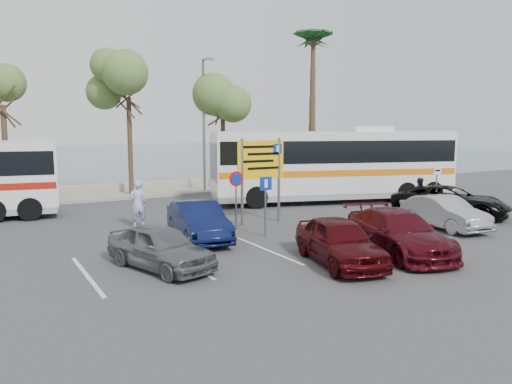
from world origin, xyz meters
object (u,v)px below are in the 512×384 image
street_lamp_right (204,118)px  suv_black (450,201)px  car_silver_b (444,212)px  car_silver_a (160,247)px  direction_sign (261,166)px  car_red (339,241)px  car_blue (198,221)px  car_maroon (398,233)px  pedestrian_near (138,204)px  coach_bus_right (333,167)px  pedestrian_far (419,193)px

street_lamp_right → suv_black: size_ratio=1.58×
car_silver_b → car_silver_a: bearing=-172.7°
direction_sign → car_red: bearing=-100.2°
car_silver_a → car_blue: (2.40, 2.83, 0.05)m
car_maroon → car_silver_b: 5.06m
street_lamp_right → car_blue: 13.82m
car_red → pedestrian_near: pedestrian_near is taller
pedestrian_near → street_lamp_right: bearing=-128.3°
car_maroon → car_blue: bearing=148.3°
car_silver_a → car_blue: size_ratio=0.89×
coach_bus_right → suv_black: 6.63m
coach_bus_right → car_maroon: size_ratio=2.79×
suv_black → pedestrian_near: bearing=130.6°
street_lamp_right → car_silver_b: street_lamp_right is taller
car_red → pedestrian_near: (-3.57, 8.50, 0.27)m
car_silver_a → car_silver_b: bearing=-18.0°
suv_black → pedestrian_far: 2.25m
coach_bus_right → direction_sign: bearing=-153.0°
car_silver_a → pedestrian_far: pedestrian_far is taller
street_lamp_right → direction_sign: 10.73m
street_lamp_right → coach_bus_right: size_ratio=0.60×
street_lamp_right → car_red: street_lamp_right is taller
car_maroon → suv_black: 7.95m
car_blue → car_silver_a: bearing=-122.0°
pedestrian_far → car_silver_a: bearing=75.9°
car_red → coach_bus_right: bearing=67.4°
direction_sign → pedestrian_near: direction_sign is taller
car_silver_b → car_blue: bearing=170.5°
direction_sign → car_silver_a: direction_sign is taller
car_red → direction_sign: bearing=94.8°
coach_bus_right → pedestrian_far: 4.74m
street_lamp_right → car_red: bearing=-100.6°
car_silver_a → car_maroon: 7.52m
direction_sign → car_blue: bearing=-154.8°
street_lamp_right → car_red: size_ratio=1.96×
coach_bus_right → pedestrian_far: bearing=-62.1°
car_silver_b → pedestrian_far: 4.81m
car_silver_b → pedestrian_far: size_ratio=2.51×
street_lamp_right → car_silver_a: 17.32m
car_blue → car_maroon: (4.80, -5.00, 0.00)m
car_silver_a → pedestrian_far: bearing=-3.0°
pedestrian_near → car_red: bearing=113.0°
street_lamp_right → pedestrian_near: (-6.77, -8.52, -3.64)m
street_lamp_right → direction_sign: size_ratio=2.23×
street_lamp_right → coach_bus_right: street_lamp_right is taller
car_silver_a → car_maroon: size_ratio=0.79×
car_blue → pedestrian_far: (12.26, 0.92, 0.09)m
car_blue → car_red: 5.55m
car_silver_a → car_red: (4.80, -2.17, 0.05)m
pedestrian_far → direction_sign: bearing=56.5°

